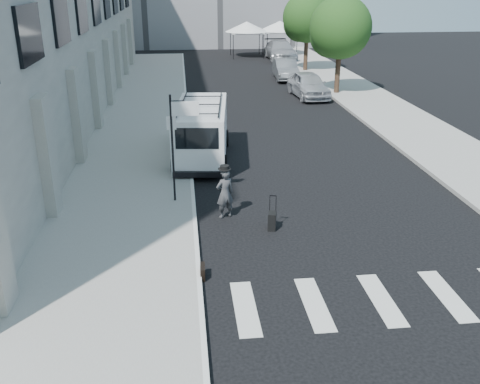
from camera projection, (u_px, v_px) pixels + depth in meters
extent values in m
plane|color=black|center=(268.00, 245.00, 15.00)|extent=(120.00, 120.00, 0.00)
cube|color=gray|center=(146.00, 113.00, 29.30)|extent=(4.50, 48.00, 0.15)
cube|color=gray|center=(357.00, 93.00, 34.32)|extent=(4.00, 56.00, 0.15)
cylinder|color=black|center=(173.00, 149.00, 16.98)|extent=(0.07, 0.07, 3.50)
cube|color=white|center=(171.00, 123.00, 16.68)|extent=(0.30, 0.03, 0.42)
cube|color=white|center=(185.00, 109.00, 16.54)|extent=(0.85, 0.06, 0.45)
cylinder|color=black|center=(338.00, 73.00, 33.69)|extent=(0.32, 0.32, 2.80)
sphere|color=#203F14|center=(341.00, 28.00, 32.67)|extent=(3.80, 3.80, 3.80)
sphere|color=#203F14|center=(331.00, 36.00, 33.40)|extent=(2.66, 2.66, 2.66)
cylinder|color=black|center=(306.00, 54.00, 41.99)|extent=(0.32, 0.32, 2.80)
sphere|color=#203F14|center=(307.00, 17.00, 40.97)|extent=(3.80, 3.80, 3.80)
sphere|color=#203F14|center=(300.00, 25.00, 41.69)|extent=(2.66, 2.66, 2.66)
cylinder|color=black|center=(233.00, 47.00, 48.60)|extent=(0.06, 0.06, 2.20)
cylinder|color=black|center=(264.00, 47.00, 48.89)|extent=(0.06, 0.06, 2.20)
cylinder|color=black|center=(230.00, 43.00, 51.19)|extent=(0.06, 0.06, 2.20)
cylinder|color=black|center=(259.00, 43.00, 51.47)|extent=(0.06, 0.06, 2.20)
cube|color=white|center=(247.00, 32.00, 49.61)|extent=(3.00, 3.00, 0.12)
cone|color=white|center=(247.00, 27.00, 49.42)|extent=(4.00, 4.00, 0.90)
cylinder|color=black|center=(267.00, 46.00, 49.39)|extent=(0.06, 0.06, 2.20)
cylinder|color=black|center=(297.00, 45.00, 49.67)|extent=(0.06, 0.06, 2.20)
cylinder|color=black|center=(263.00, 42.00, 51.97)|extent=(0.06, 0.06, 2.20)
cylinder|color=black|center=(291.00, 42.00, 52.25)|extent=(0.06, 0.06, 2.20)
cube|color=white|center=(280.00, 31.00, 50.39)|extent=(3.00, 3.00, 0.12)
cone|color=white|center=(280.00, 26.00, 50.20)|extent=(4.00, 4.00, 0.90)
imported|color=#3D3D3F|center=(225.00, 194.00, 16.44)|extent=(0.68, 0.57, 1.59)
cube|color=black|center=(203.00, 272.00, 13.29)|extent=(0.14, 0.44, 0.34)
cube|color=black|center=(272.00, 221.00, 15.84)|extent=(0.31, 0.41, 0.53)
cylinder|color=black|center=(270.00, 203.00, 15.82)|extent=(0.02, 0.02, 0.51)
cylinder|color=black|center=(276.00, 204.00, 15.79)|extent=(0.02, 0.02, 0.51)
cube|color=black|center=(273.00, 196.00, 15.71)|extent=(0.20, 0.08, 0.03)
cube|color=white|center=(202.00, 131.00, 21.61)|extent=(2.46, 5.41, 2.04)
cube|color=white|center=(206.00, 124.00, 24.45)|extent=(1.92, 1.05, 1.07)
cube|color=black|center=(197.00, 138.00, 19.04)|extent=(1.55, 0.23, 0.78)
cylinder|color=black|center=(184.00, 138.00, 23.63)|extent=(0.34, 0.76, 0.74)
cylinder|color=black|center=(225.00, 138.00, 23.64)|extent=(0.34, 0.76, 0.74)
cylinder|color=black|center=(175.00, 165.00, 20.30)|extent=(0.34, 0.76, 0.74)
cylinder|color=black|center=(224.00, 164.00, 20.31)|extent=(0.34, 0.76, 0.74)
imported|color=#AEB1B7|center=(308.00, 85.00, 33.20)|extent=(2.15, 4.68, 1.56)
imported|color=#575B5F|center=(285.00, 69.00, 39.12)|extent=(1.77, 4.44, 1.44)
imported|color=#9B9EA2|center=(280.00, 50.00, 48.30)|extent=(2.38, 5.83, 1.69)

